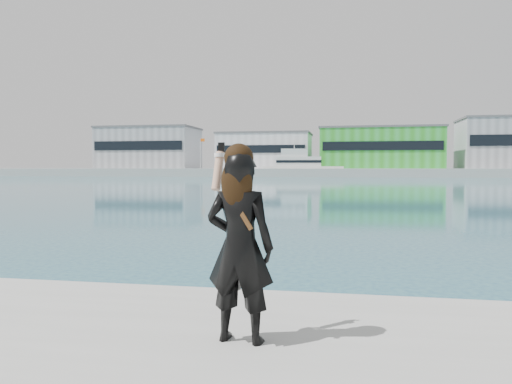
% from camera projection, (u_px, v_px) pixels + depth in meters
% --- Properties ---
extents(far_quay, '(320.00, 40.00, 2.00)m').
position_uv_depth(far_quay, '(348.00, 172.00, 132.18)').
color(far_quay, '#9E9E99').
rests_on(far_quay, ground).
extents(warehouse_grey_left, '(26.52, 16.36, 11.50)m').
position_uv_depth(warehouse_grey_left, '(149.00, 148.00, 139.96)').
color(warehouse_grey_left, gray).
rests_on(warehouse_grey_left, far_quay).
extents(warehouse_white, '(24.48, 15.35, 9.50)m').
position_uv_depth(warehouse_white, '(265.00, 151.00, 133.96)').
color(warehouse_white, silver).
rests_on(warehouse_white, far_quay).
extents(warehouse_green, '(30.60, 16.36, 10.50)m').
position_uv_depth(warehouse_green, '(380.00, 148.00, 128.42)').
color(warehouse_green, green).
rests_on(warehouse_green, far_quay).
extents(flagpole_left, '(1.28, 0.16, 8.00)m').
position_uv_depth(flagpole_left, '(201.00, 151.00, 130.03)').
color(flagpole_left, silver).
rests_on(flagpole_left, far_quay).
extents(flagpole_right, '(1.28, 0.16, 8.00)m').
position_uv_depth(flagpole_right, '(442.00, 150.00, 119.02)').
color(flagpole_right, silver).
rests_on(flagpole_right, far_quay).
extents(motor_yacht, '(19.35, 7.37, 8.81)m').
position_uv_depth(motor_yacht, '(301.00, 167.00, 119.59)').
color(motor_yacht, silver).
rests_on(motor_yacht, ground).
extents(buoy_far, '(0.50, 0.50, 0.50)m').
position_uv_depth(buoy_far, '(219.00, 179.00, 98.54)').
color(buoy_far, yellow).
rests_on(buoy_far, ground).
extents(woman, '(0.59, 0.42, 1.60)m').
position_uv_depth(woman, '(240.00, 241.00, 3.94)').
color(woman, black).
rests_on(woman, near_quay).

